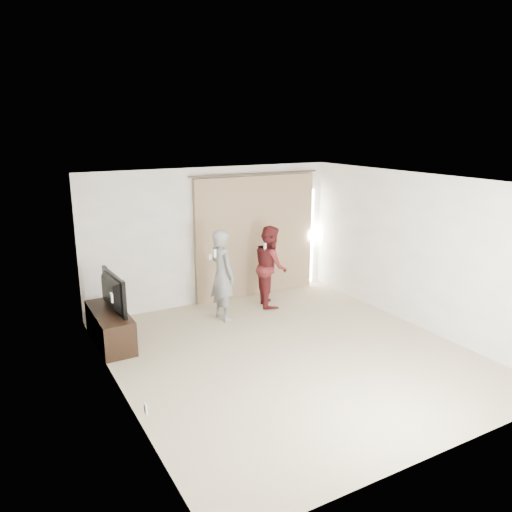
# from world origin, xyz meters

# --- Properties ---
(floor) EXTENTS (5.50, 5.50, 0.00)m
(floor) POSITION_xyz_m (0.00, 0.00, 0.00)
(floor) COLOR tan
(floor) RESTS_ON ground
(wall_back) EXTENTS (5.00, 0.04, 2.60)m
(wall_back) POSITION_xyz_m (0.00, 2.75, 1.30)
(wall_back) COLOR white
(wall_back) RESTS_ON ground
(wall_left) EXTENTS (0.04, 5.50, 2.60)m
(wall_left) POSITION_xyz_m (-2.50, -0.00, 1.30)
(wall_left) COLOR white
(wall_left) RESTS_ON ground
(ceiling) EXTENTS (5.00, 5.50, 0.01)m
(ceiling) POSITION_xyz_m (0.00, 0.00, 2.60)
(ceiling) COLOR white
(ceiling) RESTS_ON wall_back
(curtain) EXTENTS (2.80, 0.11, 2.46)m
(curtain) POSITION_xyz_m (0.91, 2.68, 1.20)
(curtain) COLOR #A28163
(curtain) RESTS_ON ground
(tv_console) EXTENTS (0.48, 1.39, 0.54)m
(tv_console) POSITION_xyz_m (-2.27, 1.71, 0.27)
(tv_console) COLOR black
(tv_console) RESTS_ON ground
(tv) EXTENTS (0.19, 1.05, 0.60)m
(tv) POSITION_xyz_m (-2.27, 1.71, 0.84)
(tv) COLOR black
(tv) RESTS_ON tv_console
(scratching_post) EXTENTS (0.36, 0.36, 0.47)m
(scratching_post) POSITION_xyz_m (-2.10, 2.24, 0.19)
(scratching_post) COLOR tan
(scratching_post) RESTS_ON ground
(person_man) EXTENTS (0.46, 0.64, 1.63)m
(person_man) POSITION_xyz_m (-0.27, 1.78, 0.81)
(person_man) COLOR gray
(person_man) RESTS_ON ground
(person_woman) EXTENTS (0.79, 0.90, 1.54)m
(person_woman) POSITION_xyz_m (0.84, 2.00, 0.77)
(person_woman) COLOR #5A1A1C
(person_woman) RESTS_ON ground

